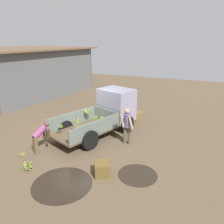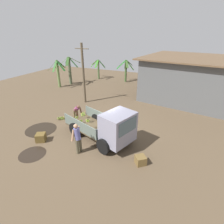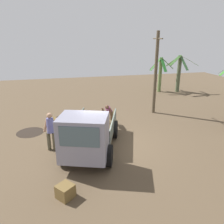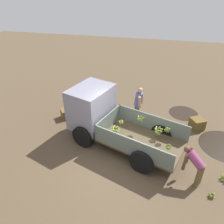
{
  "view_description": "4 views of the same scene",
  "coord_description": "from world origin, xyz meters",
  "px_view_note": "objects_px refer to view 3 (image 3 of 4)",
  "views": [
    {
      "loc": [
        -8.64,
        -5.42,
        4.55
      ],
      "look_at": [
        0.44,
        -1.53,
        1.23
      ],
      "focal_mm": 35.0,
      "sensor_mm": 36.0,
      "label": 1
    },
    {
      "loc": [
        4.61,
        -8.74,
        5.9
      ],
      "look_at": [
        0.64,
        0.22,
        1.36
      ],
      "focal_mm": 28.0,
      "sensor_mm": 36.0,
      "label": 2
    },
    {
      "loc": [
        8.91,
        -1.98,
        4.74
      ],
      "look_at": [
        0.01,
        0.19,
        1.57
      ],
      "focal_mm": 35.0,
      "sensor_mm": 36.0,
      "label": 3
    },
    {
      "loc": [
        -0.83,
        5.87,
        5.72
      ],
      "look_at": [
        0.7,
        -0.86,
        1.38
      ],
      "focal_mm": 35.0,
      "sensor_mm": 36.0,
      "label": 4
    }
  ],
  "objects_px": {
    "utility_pole": "(156,73)",
    "cargo_truck": "(87,136)",
    "person_foreground_visitor": "(51,130)",
    "person_worker_loading": "(109,112)",
    "wooden_crate_0": "(53,123)",
    "banana_bunch_on_ground_2": "(115,119)",
    "wooden_crate_1": "(65,191)",
    "banana_bunch_on_ground_0": "(97,116)",
    "banana_bunch_on_ground_1": "(100,117)"
  },
  "relations": [
    {
      "from": "banana_bunch_on_ground_2",
      "to": "wooden_crate_0",
      "type": "distance_m",
      "value": 3.58
    },
    {
      "from": "cargo_truck",
      "to": "person_foreground_visitor",
      "type": "bearing_deg",
      "value": -113.49
    },
    {
      "from": "person_worker_loading",
      "to": "banana_bunch_on_ground_0",
      "type": "distance_m",
      "value": 1.51
    },
    {
      "from": "person_worker_loading",
      "to": "banana_bunch_on_ground_0",
      "type": "bearing_deg",
      "value": -130.57
    },
    {
      "from": "wooden_crate_0",
      "to": "banana_bunch_on_ground_2",
      "type": "bearing_deg",
      "value": 91.85
    },
    {
      "from": "person_worker_loading",
      "to": "person_foreground_visitor",
      "type": "bearing_deg",
      "value": -25.91
    },
    {
      "from": "cargo_truck",
      "to": "banana_bunch_on_ground_2",
      "type": "relative_size",
      "value": 23.46
    },
    {
      "from": "utility_pole",
      "to": "banana_bunch_on_ground_1",
      "type": "height_order",
      "value": "utility_pole"
    },
    {
      "from": "person_foreground_visitor",
      "to": "person_worker_loading",
      "type": "relative_size",
      "value": 1.33
    },
    {
      "from": "banana_bunch_on_ground_1",
      "to": "banana_bunch_on_ground_2",
      "type": "relative_size",
      "value": 1.59
    },
    {
      "from": "wooden_crate_1",
      "to": "person_worker_loading",
      "type": "bearing_deg",
      "value": 154.14
    },
    {
      "from": "banana_bunch_on_ground_0",
      "to": "wooden_crate_0",
      "type": "bearing_deg",
      "value": -72.42
    },
    {
      "from": "person_foreground_visitor",
      "to": "wooden_crate_0",
      "type": "height_order",
      "value": "person_foreground_visitor"
    },
    {
      "from": "person_worker_loading",
      "to": "banana_bunch_on_ground_2",
      "type": "relative_size",
      "value": 6.31
    },
    {
      "from": "utility_pole",
      "to": "banana_bunch_on_ground_1",
      "type": "xyz_separation_m",
      "value": [
        0.29,
        -3.63,
        -2.49
      ]
    },
    {
      "from": "banana_bunch_on_ground_0",
      "to": "utility_pole",
      "type": "bearing_deg",
      "value": 91.81
    },
    {
      "from": "person_worker_loading",
      "to": "banana_bunch_on_ground_1",
      "type": "height_order",
      "value": "person_worker_loading"
    },
    {
      "from": "person_foreground_visitor",
      "to": "banana_bunch_on_ground_0",
      "type": "bearing_deg",
      "value": -30.37
    },
    {
      "from": "person_worker_loading",
      "to": "wooden_crate_1",
      "type": "height_order",
      "value": "person_worker_loading"
    },
    {
      "from": "utility_pole",
      "to": "cargo_truck",
      "type": "bearing_deg",
      "value": -45.8
    },
    {
      "from": "utility_pole",
      "to": "banana_bunch_on_ground_1",
      "type": "bearing_deg",
      "value": -85.38
    },
    {
      "from": "person_foreground_visitor",
      "to": "person_worker_loading",
      "type": "xyz_separation_m",
      "value": [
        -2.15,
        3.07,
        -0.18
      ]
    },
    {
      "from": "person_worker_loading",
      "to": "wooden_crate_1",
      "type": "relative_size",
      "value": 2.72
    },
    {
      "from": "utility_pole",
      "to": "wooden_crate_0",
      "type": "bearing_deg",
      "value": -81.6
    },
    {
      "from": "banana_bunch_on_ground_0",
      "to": "banana_bunch_on_ground_1",
      "type": "bearing_deg",
      "value": 44.52
    },
    {
      "from": "banana_bunch_on_ground_0",
      "to": "banana_bunch_on_ground_2",
      "type": "distance_m",
      "value": 1.2
    },
    {
      "from": "banana_bunch_on_ground_1",
      "to": "wooden_crate_1",
      "type": "bearing_deg",
      "value": -19.54
    },
    {
      "from": "person_foreground_visitor",
      "to": "banana_bunch_on_ground_0",
      "type": "height_order",
      "value": "person_foreground_visitor"
    },
    {
      "from": "person_worker_loading",
      "to": "banana_bunch_on_ground_2",
      "type": "xyz_separation_m",
      "value": [
        -0.58,
        0.49,
        -0.67
      ]
    },
    {
      "from": "cargo_truck",
      "to": "banana_bunch_on_ground_0",
      "type": "xyz_separation_m",
      "value": [
        -4.74,
        1.19,
        -0.93
      ]
    },
    {
      "from": "banana_bunch_on_ground_0",
      "to": "wooden_crate_1",
      "type": "xyz_separation_m",
      "value": [
        6.72,
        -2.15,
        0.08
      ]
    },
    {
      "from": "person_worker_loading",
      "to": "wooden_crate_0",
      "type": "relative_size",
      "value": 2.44
    },
    {
      "from": "banana_bunch_on_ground_2",
      "to": "person_foreground_visitor",
      "type": "bearing_deg",
      "value": -52.51
    },
    {
      "from": "cargo_truck",
      "to": "wooden_crate_1",
      "type": "height_order",
      "value": "cargo_truck"
    },
    {
      "from": "person_foreground_visitor",
      "to": "banana_bunch_on_ground_2",
      "type": "xyz_separation_m",
      "value": [
        -2.73,
        3.56,
        -0.86
      ]
    },
    {
      "from": "person_foreground_visitor",
      "to": "banana_bunch_on_ground_1",
      "type": "bearing_deg",
      "value": -33.58
    },
    {
      "from": "person_worker_loading",
      "to": "banana_bunch_on_ground_1",
      "type": "distance_m",
      "value": 1.32
    },
    {
      "from": "banana_bunch_on_ground_0",
      "to": "person_foreground_visitor",
      "type": "bearing_deg",
      "value": -36.99
    },
    {
      "from": "person_foreground_visitor",
      "to": "banana_bunch_on_ground_2",
      "type": "distance_m",
      "value": 4.57
    },
    {
      "from": "banana_bunch_on_ground_2",
      "to": "wooden_crate_0",
      "type": "relative_size",
      "value": 0.39
    },
    {
      "from": "utility_pole",
      "to": "wooden_crate_0",
      "type": "relative_size",
      "value": 9.74
    },
    {
      "from": "person_worker_loading",
      "to": "wooden_crate_1",
      "type": "xyz_separation_m",
      "value": [
        5.43,
        -2.63,
        -0.54
      ]
    },
    {
      "from": "utility_pole",
      "to": "banana_bunch_on_ground_2",
      "type": "relative_size",
      "value": 25.14
    },
    {
      "from": "banana_bunch_on_ground_0",
      "to": "banana_bunch_on_ground_2",
      "type": "relative_size",
      "value": 1.43
    },
    {
      "from": "banana_bunch_on_ground_2",
      "to": "wooden_crate_1",
      "type": "height_order",
      "value": "wooden_crate_1"
    },
    {
      "from": "cargo_truck",
      "to": "wooden_crate_1",
      "type": "xyz_separation_m",
      "value": [
        1.98,
        -0.96,
        -0.84
      ]
    },
    {
      "from": "cargo_truck",
      "to": "banana_bunch_on_ground_0",
      "type": "distance_m",
      "value": 4.98
    },
    {
      "from": "cargo_truck",
      "to": "wooden_crate_0",
      "type": "bearing_deg",
      "value": -140.75
    },
    {
      "from": "cargo_truck",
      "to": "utility_pole",
      "type": "height_order",
      "value": "utility_pole"
    },
    {
      "from": "person_foreground_visitor",
      "to": "wooden_crate_0",
      "type": "bearing_deg",
      "value": 6.92
    }
  ]
}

